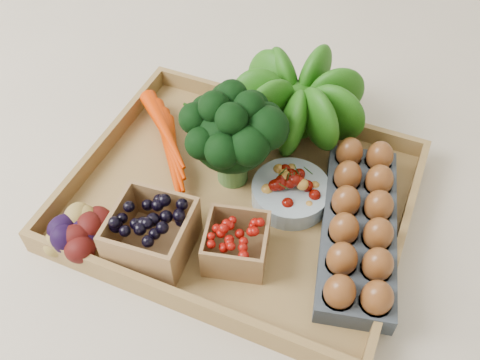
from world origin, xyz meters
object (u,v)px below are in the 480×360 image
at_px(tray, 240,200).
at_px(cherry_bowl, 291,193).
at_px(egg_carton, 358,230).
at_px(broccoli, 232,150).

height_order(tray, cherry_bowl, cherry_bowl).
bearing_deg(cherry_bowl, egg_carton, -13.51).
distance_m(cherry_bowl, egg_carton, 0.13).
distance_m(tray, broccoli, 0.09).
relative_size(broccoli, cherry_bowl, 1.34).
xyz_separation_m(tray, cherry_bowl, (0.08, 0.03, 0.02)).
bearing_deg(tray, egg_carton, -0.38).
bearing_deg(egg_carton, tray, 167.02).
bearing_deg(broccoli, tray, -51.01).
xyz_separation_m(broccoli, cherry_bowl, (0.11, -0.01, -0.05)).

